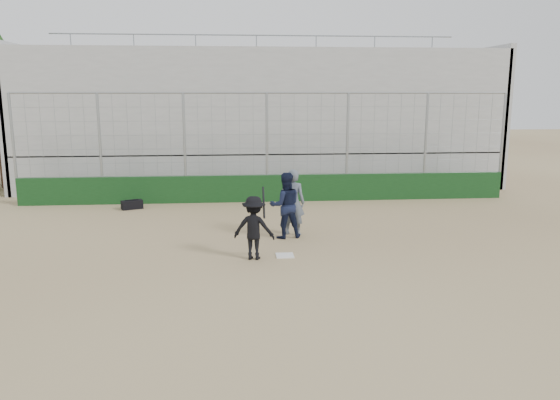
{
  "coord_description": "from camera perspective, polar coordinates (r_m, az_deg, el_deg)",
  "views": [
    {
      "loc": [
        -1.24,
        -13.04,
        4.02
      ],
      "look_at": [
        0.0,
        1.4,
        1.15
      ],
      "focal_mm": 35.0,
      "sensor_mm": 36.0,
      "label": 1
    }
  ],
  "objects": [
    {
      "name": "backstop",
      "position": [
        20.31,
        -1.36,
        2.52
      ],
      "size": [
        18.1,
        0.25,
        4.04
      ],
      "color": "#103413",
      "rests_on": "ground"
    },
    {
      "name": "equipment_bag",
      "position": [
        19.77,
        -15.21,
        -0.47
      ],
      "size": [
        0.78,
        0.58,
        0.35
      ],
      "color": "black",
      "rests_on": "ground"
    },
    {
      "name": "umpire",
      "position": [
        15.53,
        1.35,
        -0.57
      ],
      "size": [
        0.8,
        0.65,
        1.7
      ],
      "primitive_type": "imported",
      "rotation": [
        0.0,
        0.0,
        2.81
      ],
      "color": "#545E6B",
      "rests_on": "ground"
    },
    {
      "name": "bleachers",
      "position": [
        25.04,
        -2.09,
        8.68
      ],
      "size": [
        20.25,
        6.7,
        6.98
      ],
      "color": "#9D9D9D",
      "rests_on": "ground"
    },
    {
      "name": "batter_at_plate",
      "position": [
        13.28,
        -2.74,
        -2.92
      ],
      "size": [
        1.12,
        0.84,
        1.74
      ],
      "color": "black",
      "rests_on": "ground"
    },
    {
      "name": "catcher_crouched",
      "position": [
        15.19,
        0.56,
        -1.72
      ],
      "size": [
        1.02,
        0.86,
        1.24
      ],
      "color": "black",
      "rests_on": "ground"
    },
    {
      "name": "ground",
      "position": [
        13.7,
        0.5,
        -5.86
      ],
      "size": [
        90.0,
        90.0,
        0.0
      ],
      "primitive_type": "plane",
      "color": "olive",
      "rests_on": "ground"
    },
    {
      "name": "home_plate",
      "position": [
        13.7,
        0.5,
        -5.81
      ],
      "size": [
        0.44,
        0.44,
        0.02
      ],
      "primitive_type": "cube",
      "color": "white",
      "rests_on": "ground"
    }
  ]
}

